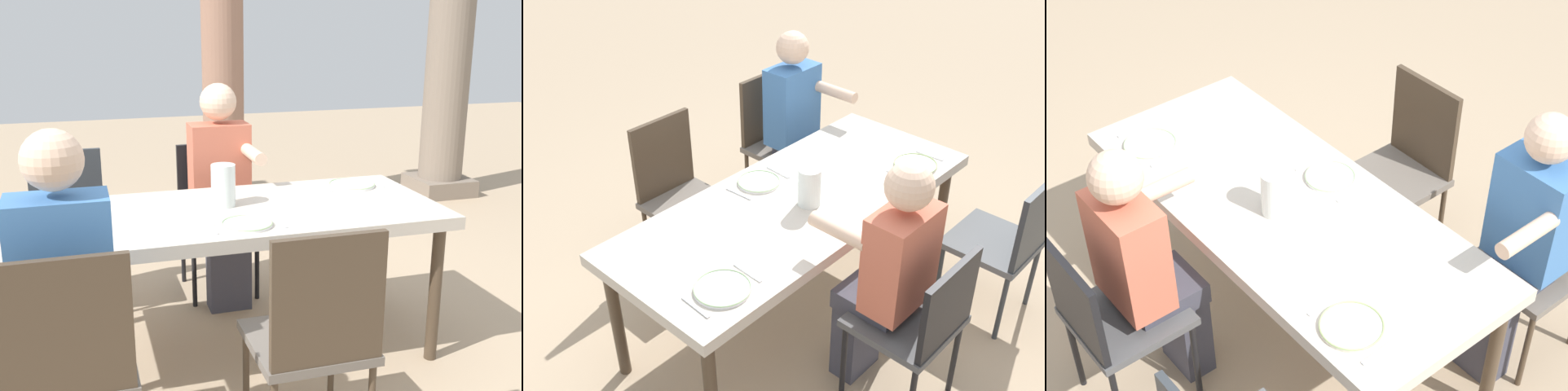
{
  "view_description": "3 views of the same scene",
  "coord_description": "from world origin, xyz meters",
  "views": [
    {
      "loc": [
        -0.67,
        -2.8,
        1.64
      ],
      "look_at": [
        0.14,
        -0.05,
        0.83
      ],
      "focal_mm": 43.41,
      "sensor_mm": 36.0,
      "label": 1
    },
    {
      "loc": [
        2.13,
        1.85,
        2.57
      ],
      "look_at": [
        0.06,
        -0.04,
        0.79
      ],
      "focal_mm": 44.91,
      "sensor_mm": 36.0,
      "label": 2
    },
    {
      "loc": [
        -2.22,
        1.7,
        3.08
      ],
      "look_at": [
        -0.02,
        -0.1,
        0.76
      ],
      "focal_mm": 58.14,
      "sensor_mm": 36.0,
      "label": 3
    }
  ],
  "objects": [
    {
      "name": "dining_table",
      "position": [
        0.0,
        0.0,
        0.69
      ],
      "size": [
        2.03,
        0.85,
        0.76
      ],
      "color": "beige",
      "rests_on": "ground"
    },
    {
      "name": "chair_west_south",
      "position": [
        -0.75,
        -0.85,
        0.55
      ],
      "size": [
        0.44,
        0.44,
        0.95
      ],
      "color": "#6A6158",
      "rests_on": "ground"
    },
    {
      "name": "chair_mid_north",
      "position": [
        0.11,
        0.84,
        0.53
      ],
      "size": [
        0.44,
        0.44,
        0.89
      ],
      "color": "#4F4F50",
      "rests_on": "ground"
    },
    {
      "name": "plate_0",
      "position": [
        -0.71,
        0.26,
        0.77
      ],
      "size": [
        0.24,
        0.24,
        0.02
      ],
      "color": "silver",
      "rests_on": "dining_table"
    },
    {
      "name": "chair_mid_south",
      "position": [
        0.11,
        -0.85,
        0.53
      ],
      "size": [
        0.44,
        0.44,
        0.94
      ],
      "color": "#6A6158",
      "rests_on": "ground"
    },
    {
      "name": "fork_0",
      "position": [
        -0.86,
        0.26,
        0.76
      ],
      "size": [
        0.02,
        0.17,
        0.01
      ],
      "primitive_type": "cube",
      "rotation": [
        0.0,
        0.0,
        0.04
      ],
      "color": "silver",
      "rests_on": "dining_table"
    },
    {
      "name": "ground_plane",
      "position": [
        0.0,
        0.0,
        0.0
      ],
      "size": [
        16.0,
        16.0,
        0.0
      ],
      "primitive_type": "plane",
      "color": "tan"
    },
    {
      "name": "diner_woman_green",
      "position": [
        -0.76,
        -0.65,
        0.7
      ],
      "size": [
        0.35,
        0.49,
        1.3
      ],
      "color": "#3F3F4C",
      "rests_on": "ground"
    },
    {
      "name": "spoon_2",
      "position": [
        0.89,
        0.24,
        0.76
      ],
      "size": [
        0.02,
        0.17,
        0.01
      ],
      "primitive_type": "cube",
      "rotation": [
        0.0,
        0.0,
        -0.05
      ],
      "color": "silver",
      "rests_on": "dining_table"
    },
    {
      "name": "fork_2",
      "position": [
        0.59,
        0.24,
        0.76
      ],
      "size": [
        0.02,
        0.17,
        0.01
      ],
      "primitive_type": "cube",
      "rotation": [
        0.0,
        0.0,
        -0.05
      ],
      "color": "silver",
      "rests_on": "dining_table"
    },
    {
      "name": "spoon_0",
      "position": [
        -0.56,
        0.26,
        0.76
      ],
      "size": [
        0.03,
        0.17,
        0.01
      ],
      "primitive_type": "cube",
      "rotation": [
        0.0,
        0.0,
        0.07
      ],
      "color": "silver",
      "rests_on": "dining_table"
    },
    {
      "name": "fork_1",
      "position": [
        -0.13,
        -0.26,
        0.76
      ],
      "size": [
        0.03,
        0.17,
        0.01
      ],
      "primitive_type": "cube",
      "rotation": [
        0.0,
        0.0,
        -0.06
      ],
      "color": "silver",
      "rests_on": "dining_table"
    },
    {
      "name": "water_pitcher",
      "position": [
        -0.01,
        0.07,
        0.85
      ],
      "size": [
        0.12,
        0.12,
        0.2
      ],
      "color": "white",
      "rests_on": "dining_table"
    },
    {
      "name": "diner_man_white",
      "position": [
        0.12,
        0.64,
        0.69
      ],
      "size": [
        0.35,
        0.5,
        1.29
      ],
      "color": "#3F3F4C",
      "rests_on": "ground"
    },
    {
      "name": "plate_2",
      "position": [
        0.74,
        0.24,
        0.77
      ],
      "size": [
        0.25,
        0.25,
        0.02
      ],
      "color": "white",
      "rests_on": "dining_table"
    },
    {
      "name": "plate_1",
      "position": [
        0.02,
        -0.26,
        0.77
      ],
      "size": [
        0.23,
        0.23,
        0.02
      ],
      "color": "white",
      "rests_on": "dining_table"
    },
    {
      "name": "spoon_1",
      "position": [
        0.17,
        -0.26,
        0.76
      ],
      "size": [
        0.03,
        0.17,
        0.01
      ],
      "primitive_type": "cube",
      "rotation": [
        0.0,
        0.0,
        0.06
      ],
      "color": "silver",
      "rests_on": "dining_table"
    }
  ]
}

